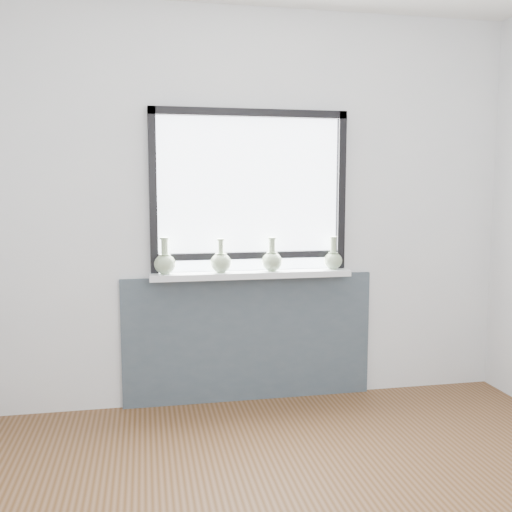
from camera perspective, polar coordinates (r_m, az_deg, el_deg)
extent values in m
cube|color=silver|center=(3.80, -0.76, 4.64)|extent=(3.60, 0.02, 2.60)
cube|color=#3F4B56|center=(3.91, -0.66, -8.23)|extent=(1.70, 0.03, 0.86)
cube|color=silver|center=(3.75, -0.47, -1.84)|extent=(1.32, 0.18, 0.04)
cube|color=black|center=(3.69, -10.27, 6.41)|extent=(0.05, 0.06, 1.05)
cube|color=black|center=(3.92, 8.46, 6.46)|extent=(0.05, 0.06, 1.05)
cube|color=black|center=(3.78, -0.63, 14.12)|extent=(1.30, 0.06, 0.05)
cube|color=black|center=(3.78, -0.62, 0.07)|extent=(1.20, 0.05, 0.04)
cube|color=white|center=(3.78, -0.69, 6.15)|extent=(1.20, 0.01, 1.00)
cylinder|color=#9DB68C|center=(3.67, -9.07, -1.72)|extent=(0.06, 0.06, 0.01)
ellipsoid|color=#9DB68C|center=(3.67, -9.09, -0.80)|extent=(0.14, 0.14, 0.13)
cone|color=#9DB68C|center=(3.66, -9.10, -0.05)|extent=(0.08, 0.08, 0.03)
cylinder|color=#9DB68C|center=(3.65, -9.12, 0.79)|extent=(0.04, 0.04, 0.11)
cylinder|color=#9DB68C|center=(3.65, -9.14, 1.76)|extent=(0.06, 0.06, 0.01)
cylinder|color=#9DB68C|center=(3.70, -3.53, -1.59)|extent=(0.06, 0.06, 0.01)
ellipsoid|color=#9DB68C|center=(3.69, -3.54, -0.68)|extent=(0.14, 0.14, 0.13)
cone|color=#9DB68C|center=(3.69, -3.54, 0.06)|extent=(0.08, 0.08, 0.03)
cylinder|color=#9DB68C|center=(3.68, -3.55, 0.78)|extent=(0.04, 0.04, 0.10)
cylinder|color=#9DB68C|center=(3.68, -3.56, 1.64)|extent=(0.05, 0.05, 0.01)
cylinder|color=#9DB68C|center=(3.76, 1.60, -1.45)|extent=(0.06, 0.06, 0.01)
ellipsoid|color=#9DB68C|center=(3.75, 1.60, -0.56)|extent=(0.14, 0.14, 0.13)
cone|color=#9DB68C|center=(3.75, 1.61, 0.17)|extent=(0.08, 0.08, 0.03)
cylinder|color=#9DB68C|center=(3.74, 1.61, 0.91)|extent=(0.04, 0.04, 0.11)
cylinder|color=#9DB68C|center=(3.73, 1.61, 1.79)|extent=(0.06, 0.06, 0.01)
cylinder|color=#9DB68C|center=(3.88, 7.69, -1.25)|extent=(0.06, 0.06, 0.01)
ellipsoid|color=#9DB68C|center=(3.87, 7.70, -0.47)|extent=(0.12, 0.12, 0.11)
cone|color=#9DB68C|center=(3.87, 7.71, 0.17)|extent=(0.07, 0.07, 0.03)
cylinder|color=#9DB68C|center=(3.86, 7.73, 0.94)|extent=(0.04, 0.04, 0.11)
cylinder|color=#9DB68C|center=(3.86, 7.74, 1.85)|extent=(0.05, 0.05, 0.01)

